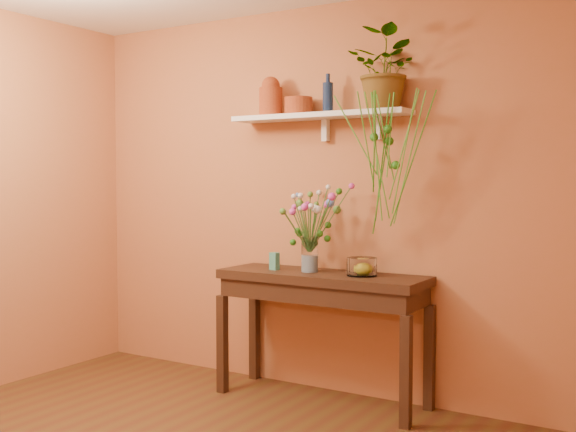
# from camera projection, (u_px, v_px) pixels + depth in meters

# --- Properties ---
(room) EXTENTS (4.04, 4.04, 2.70)m
(room) POSITION_uv_depth(u_px,v_px,m) (112.00, 209.00, 3.22)
(room) COLOR #4E3416
(room) RESTS_ON ground
(sideboard) EXTENTS (1.43, 0.46, 0.87)m
(sideboard) POSITION_uv_depth(u_px,v_px,m) (322.00, 291.00, 4.67)
(sideboard) COLOR #351E14
(sideboard) RESTS_ON ground
(wall_shelf) EXTENTS (1.30, 0.24, 0.19)m
(wall_shelf) POSITION_uv_depth(u_px,v_px,m) (321.00, 117.00, 4.75)
(wall_shelf) COLOR white
(wall_shelf) RESTS_ON room
(terracotta_jug) EXTENTS (0.20, 0.20, 0.28)m
(terracotta_jug) POSITION_uv_depth(u_px,v_px,m) (271.00, 97.00, 4.94)
(terracotta_jug) COLOR #A1431B
(terracotta_jug) RESTS_ON wall_shelf
(terracotta_pot) EXTENTS (0.25, 0.25, 0.12)m
(terracotta_pot) POSITION_uv_depth(u_px,v_px,m) (299.00, 106.00, 4.84)
(terracotta_pot) COLOR #A1431B
(terracotta_pot) RESTS_ON wall_shelf
(blue_bottle) EXTENTS (0.07, 0.07, 0.26)m
(blue_bottle) POSITION_uv_depth(u_px,v_px,m) (328.00, 97.00, 4.71)
(blue_bottle) COLOR #142648
(blue_bottle) RESTS_ON wall_shelf
(spider_plant) EXTENTS (0.55, 0.51, 0.51)m
(spider_plant) POSITION_uv_depth(u_px,v_px,m) (387.00, 70.00, 4.47)
(spider_plant) COLOR #2B7318
(spider_plant) RESTS_ON wall_shelf
(plant_fronds) EXTENTS (0.66, 0.30, 0.88)m
(plant_fronds) POSITION_uv_depth(u_px,v_px,m) (387.00, 147.00, 4.33)
(plant_fronds) COLOR #2B7318
(plant_fronds) RESTS_ON wall_shelf
(glass_vase) EXTENTS (0.11, 0.11, 0.24)m
(glass_vase) POSITION_uv_depth(u_px,v_px,m) (310.00, 257.00, 4.70)
(glass_vase) COLOR white
(glass_vase) RESTS_ON sideboard
(bouquet) EXTENTS (0.46, 0.43, 0.47)m
(bouquet) POSITION_uv_depth(u_px,v_px,m) (314.00, 212.00, 4.69)
(bouquet) COLOR #386B28
(bouquet) RESTS_ON glass_vase
(glass_bowl) EXTENTS (0.20, 0.20, 0.12)m
(glass_bowl) POSITION_uv_depth(u_px,v_px,m) (362.00, 267.00, 4.52)
(glass_bowl) COLOR white
(glass_bowl) RESTS_ON sideboard
(lemon) EXTENTS (0.08, 0.08, 0.08)m
(lemon) POSITION_uv_depth(u_px,v_px,m) (363.00, 268.00, 4.53)
(lemon) COLOR yellow
(lemon) RESTS_ON glass_bowl
(carton) EXTENTS (0.07, 0.05, 0.12)m
(carton) POSITION_uv_depth(u_px,v_px,m) (274.00, 261.00, 4.81)
(carton) COLOR teal
(carton) RESTS_ON sideboard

